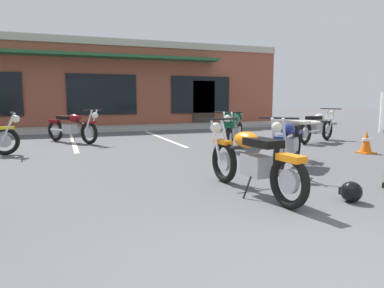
# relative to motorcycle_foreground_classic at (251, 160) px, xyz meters

# --- Properties ---
(ground_plane) EXTENTS (80.00, 80.00, 0.00)m
(ground_plane) POSITION_rel_motorcycle_foreground_classic_xyz_m (-0.69, 1.57, -0.46)
(ground_plane) COLOR #515154
(sidewalk_kerb) EXTENTS (22.00, 1.80, 0.14)m
(sidewalk_kerb) POSITION_rel_motorcycle_foreground_classic_xyz_m (-0.69, 10.47, -0.39)
(sidewalk_kerb) COLOR #A8A59E
(sidewalk_kerb) RESTS_ON ground_plane
(brick_storefront_building) EXTENTS (16.96, 6.53, 3.81)m
(brick_storefront_building) POSITION_rel_motorcycle_foreground_classic_xyz_m (-0.69, 14.20, 1.45)
(brick_storefront_building) COLOR brown
(brick_storefront_building) RESTS_ON ground_plane
(painted_stall_lines) EXTENTS (8.37, 4.80, 0.01)m
(painted_stall_lines) POSITION_rel_motorcycle_foreground_classic_xyz_m (-0.69, 6.87, -0.46)
(painted_stall_lines) COLOR silver
(painted_stall_lines) RESTS_ON ground_plane
(motorcycle_foreground_classic) EXTENTS (0.67, 2.11, 0.98)m
(motorcycle_foreground_classic) POSITION_rel_motorcycle_foreground_classic_xyz_m (0.00, 0.00, 0.00)
(motorcycle_foreground_classic) COLOR black
(motorcycle_foreground_classic) RESTS_ON ground_plane
(motorcycle_red_sportbike) EXTENTS (1.96, 1.17, 0.98)m
(motorcycle_red_sportbike) POSITION_rel_motorcycle_foreground_classic_xyz_m (4.71, 4.33, 0.00)
(motorcycle_red_sportbike) COLOR black
(motorcycle_red_sportbike) RESTS_ON ground_plane
(motorcycle_silver_naked) EXTENTS (1.49, 1.79, 0.98)m
(motorcycle_silver_naked) POSITION_rel_motorcycle_foreground_classic_xyz_m (1.76, 3.95, 0.07)
(motorcycle_silver_naked) COLOR black
(motorcycle_silver_naked) RESTS_ON ground_plane
(motorcycle_green_cafe_racer) EXTENTS (1.70, 1.60, 0.98)m
(motorcycle_green_cafe_racer) POSITION_rel_motorcycle_foreground_classic_xyz_m (1.61, 1.42, 0.00)
(motorcycle_green_cafe_racer) COLOR black
(motorcycle_green_cafe_racer) RESTS_ON ground_plane
(motorcycle_orange_scrambler) EXTENTS (1.51, 1.77, 0.98)m
(motorcycle_orange_scrambler) POSITION_rel_motorcycle_foreground_classic_xyz_m (-2.10, 6.67, 0.00)
(motorcycle_orange_scrambler) COLOR black
(motorcycle_orange_scrambler) RESTS_ON ground_plane
(helmet_on_pavement) EXTENTS (0.26, 0.26, 0.26)m
(helmet_on_pavement) POSITION_rel_motorcycle_foreground_classic_xyz_m (0.96, -0.79, -0.33)
(helmet_on_pavement) COLOR black
(helmet_on_pavement) RESTS_ON ground_plane
(traffic_cone) EXTENTS (0.34, 0.34, 0.53)m
(traffic_cone) POSITION_rel_motorcycle_foreground_classic_xyz_m (4.32, 2.15, -0.20)
(traffic_cone) COLOR orange
(traffic_cone) RESTS_ON ground_plane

